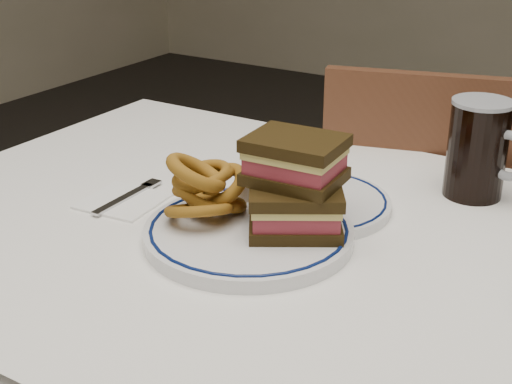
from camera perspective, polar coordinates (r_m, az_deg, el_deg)
The scene contains 10 objects.
dining_table at distance 1.08m, azimuth 2.60°, elevation -8.47°, with size 1.27×0.87×0.75m.
chair_far at distance 1.60m, azimuth 13.19°, elevation -4.23°, with size 0.51×0.51×0.90m.
main_plate at distance 1.00m, azimuth -0.58°, elevation -3.23°, with size 0.30×0.30×0.02m.
reuben_sandwich at distance 0.97m, azimuth 3.16°, elevation 0.60°, with size 0.16×0.15×0.13m.
onion_rings_main at distance 1.02m, azimuth -4.03°, elevation 0.20°, with size 0.12×0.14×0.13m.
ketchup_ramekin at distance 1.10m, azimuth -0.12°, elevation 0.70°, with size 0.06×0.06×0.04m.
beer_mug at distance 1.17m, azimuth 17.42°, elevation 3.34°, with size 0.14×0.09×0.16m.
far_plate at distance 1.11m, azimuth 4.59°, elevation -0.84°, with size 0.24×0.24×0.02m.
onion_rings_far at distance 1.11m, azimuth 3.95°, elevation 0.25°, with size 0.08×0.10×0.05m.
napkin_fork at distance 1.15m, azimuth -10.48°, elevation -0.62°, with size 0.13×0.15×0.01m.
Camera 1 is at (0.44, -0.80, 1.22)m, focal length 50.00 mm.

